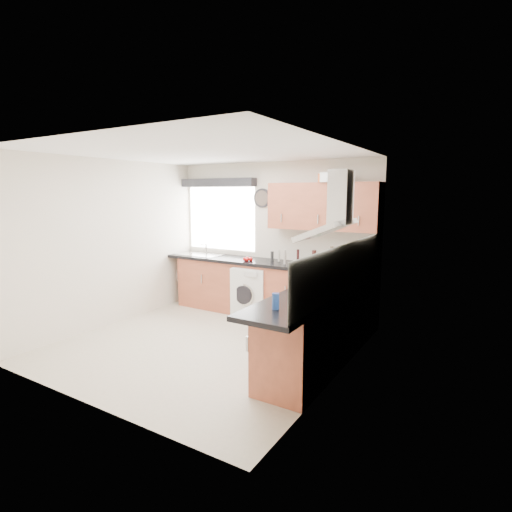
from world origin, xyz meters
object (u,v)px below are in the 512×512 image
Objects in this scene: oven at (322,327)px; extractor_hood at (333,213)px; washing_machine at (252,291)px; upper_cabinets at (323,206)px.

oven is 1.09× the size of extractor_hood.
oven is at bearing -43.82° from washing_machine.
oven is at bearing 180.00° from extractor_hood.
washing_machine is at bearing -168.44° from upper_cabinets.
upper_cabinets is at bearing 112.54° from oven.
upper_cabinets is at bearing 116.13° from extractor_hood.
upper_cabinets is (-0.65, 1.33, 0.03)m from extractor_hood.
oven is 1.98m from washing_machine.
oven is at bearing -67.46° from upper_cabinets.
extractor_hood is (0.10, -0.00, 1.34)m from oven.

